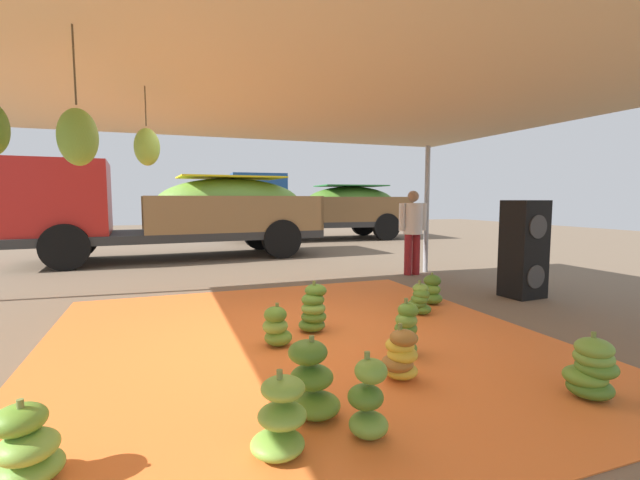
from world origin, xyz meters
name	(u,v)px	position (x,y,z in m)	size (l,w,h in m)	color
ground_plane	(248,287)	(0.00, 3.00, 0.00)	(40.00, 40.00, 0.00)	brown
tarp_orange	(299,340)	(0.00, 0.00, 0.01)	(5.25, 5.54, 0.01)	orange
tent_canopy	(298,94)	(-0.03, -0.10, 2.58)	(8.00, 7.00, 2.66)	#9EA0A5
banana_bunch_0	(401,356)	(0.49, -1.29, 0.21)	(0.41, 0.38, 0.49)	gold
banana_bunch_1	(27,448)	(-2.08, -1.78, 0.21)	(0.46, 0.47, 0.47)	#6B9E38
banana_bunch_2	(432,290)	(2.28, 0.86, 0.21)	(0.43, 0.43, 0.46)	#518428
banana_bunch_3	(313,382)	(-0.41, -1.62, 0.26)	(0.44, 0.43, 0.58)	#60932D
banana_bunch_4	(281,419)	(-0.74, -1.98, 0.22)	(0.45, 0.44, 0.52)	#75A83D
banana_bunch_5	(420,300)	(1.80, 0.43, 0.20)	(0.39, 0.36, 0.45)	#518428
banana_bunch_6	(313,310)	(0.24, 0.22, 0.26)	(0.42, 0.42, 0.59)	#518428
banana_bunch_7	(406,331)	(0.83, -0.81, 0.25)	(0.35, 0.34, 0.57)	#60932D
banana_bunch_8	(276,328)	(-0.28, -0.12, 0.20)	(0.38, 0.37, 0.45)	#60932D
banana_bunch_9	(591,369)	(1.69, -2.08, 0.23)	(0.46, 0.47, 0.51)	#477523
banana_bunch_10	(368,401)	(-0.17, -2.00, 0.25)	(0.30, 0.32, 0.56)	#6B9E38
cargo_truck_main	(173,209)	(-1.08, 7.31, 1.28)	(7.27, 2.69, 2.40)	#2D2D2D
cargo_truck_far	(316,206)	(4.10, 11.03, 1.26)	(6.73, 2.89, 2.40)	#2D2D2D
worker_0	(413,226)	(3.36, 3.12, 0.99)	(0.62, 0.38, 1.69)	maroon
speaker_stack	(524,249)	(3.90, 0.80, 0.75)	(0.58, 0.54, 1.51)	black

